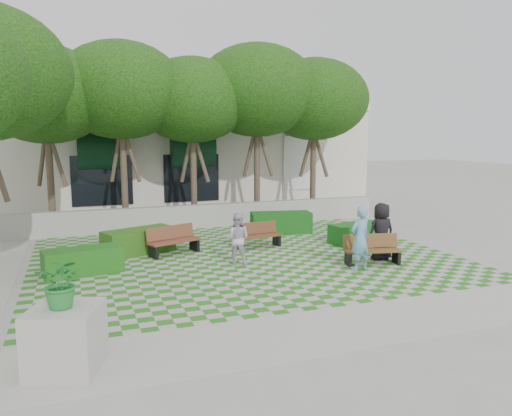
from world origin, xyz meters
name	(u,v)px	position (x,y,z in m)	size (l,w,h in m)	color
ground	(258,266)	(0.00, 0.00, 0.00)	(90.00, 90.00, 0.00)	gray
lawn	(246,258)	(0.00, 1.00, 0.01)	(12.00, 12.00, 0.00)	#2B721E
sidewalk_south	(344,327)	(0.00, -4.70, 0.01)	(16.00, 2.00, 0.01)	#9E9B93
retaining_wall	(203,216)	(0.00, 6.20, 0.45)	(15.00, 0.36, 0.90)	#9E9B93
bench_east	(372,250)	(3.11, -0.88, 0.40)	(1.67, 0.86, 0.84)	brown
bench_mid	(258,236)	(0.80, 2.17, 0.39)	(1.59, 0.72, 0.81)	#55311D
bench_west	(173,241)	(-1.93, 2.21, 0.41)	(1.72, 1.09, 0.86)	brown
hedge_east	(356,233)	(4.17, 1.68, 0.33)	(1.89, 0.75, 0.66)	#144B18
hedge_midright	(281,223)	(2.45, 4.10, 0.38)	(2.19, 0.88, 0.77)	#134A16
hedge_midleft	(139,241)	(-2.91, 2.69, 0.38)	(2.16, 0.86, 0.75)	#245015
hedge_west	(83,261)	(-4.57, 0.85, 0.35)	(1.97, 0.79, 0.69)	#185215
planter_front	(65,325)	(-4.95, -4.74, 0.73)	(1.30, 1.30, 1.81)	#9E9B93
person_blue	(360,239)	(2.40, -1.37, 0.88)	(0.64, 0.42, 1.75)	#669CBB
person_dark	(381,231)	(3.62, -0.56, 0.84)	(0.82, 0.53, 1.68)	black
person_white	(237,238)	(-0.46, 0.43, 0.73)	(0.71, 0.56, 1.47)	silver
tree_row	(152,91)	(-1.86, 5.95, 5.18)	(17.70, 13.40, 7.41)	#47382B
building	(183,155)	(0.93, 14.08, 2.52)	(18.00, 8.92, 5.15)	beige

